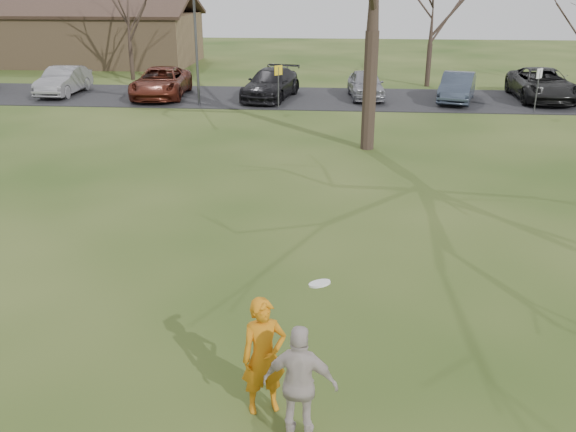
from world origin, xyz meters
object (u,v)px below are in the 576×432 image
object	(u,v)px
car_3	(271,84)
lamp_post	(195,22)
car_1	(63,81)
building	(58,36)
car_6	(542,84)
player_defender	(264,356)
car_5	(457,87)
car_4	(366,84)
catching_play	(300,384)
car_2	(161,82)

from	to	relation	value
car_3	lamp_post	world-z (taller)	lamp_post
car_1	lamp_post	world-z (taller)	lamp_post
car_3	car_1	bearing A→B (deg)	-170.68
lamp_post	building	bearing A→B (deg)	132.09
car_6	building	xyz separation A→B (m)	(-31.26, 12.60, 1.10)
player_defender	car_5	xyz separation A→B (m)	(6.87, 24.56, -0.14)
car_1	lamp_post	distance (m)	8.85
car_1	car_5	distance (m)	20.77
car_4	car_6	bearing A→B (deg)	-3.48
player_defender	car_3	distance (m)	24.69
car_1	catching_play	bearing A→B (deg)	-60.63
car_6	lamp_post	size ratio (longest dim) A/B	0.91
car_3	lamp_post	xyz separation A→B (m)	(-3.35, -2.11, 3.18)
player_defender	car_2	size ratio (longest dim) A/B	0.33
car_2	lamp_post	world-z (taller)	lamp_post
car_2	building	xyz separation A→B (m)	(-11.54, 13.45, 1.13)
catching_play	building	bearing A→B (deg)	118.04
building	player_defender	bearing A→B (deg)	-62.21
catching_play	lamp_post	distance (m)	24.19
car_6	lamp_post	bearing A→B (deg)	-169.08
car_6	player_defender	bearing A→B (deg)	-112.59
car_6	lamp_post	xyz separation A→B (m)	(-17.26, -2.90, 3.14)
car_2	catching_play	bearing A→B (deg)	-74.42
car_2	catching_play	xyz separation A→B (m)	(9.01, -25.13, 0.14)
car_1	car_6	bearing A→B (deg)	1.01
car_6	catching_play	bearing A→B (deg)	-111.01
car_3	car_4	distance (m)	4.94
car_2	car_5	bearing A→B (deg)	-3.88
player_defender	car_6	distance (m)	27.73
car_2	lamp_post	bearing A→B (deg)	-43.91
building	lamp_post	size ratio (longest dim) A/B	3.29
car_4	catching_play	distance (m)	25.78
car_1	car_4	xyz separation A→B (m)	(16.18, 0.30, -0.02)
lamp_post	car_2	bearing A→B (deg)	140.24
catching_play	building	xyz separation A→B (m)	(-20.55, 38.58, 0.99)
car_1	car_2	world-z (taller)	car_2
player_defender	lamp_post	size ratio (longest dim) A/B	0.29
building	car_1	bearing A→B (deg)	-65.17
car_3	catching_play	world-z (taller)	catching_play
car_3	catching_play	bearing A→B (deg)	-72.23
catching_play	building	size ratio (longest dim) A/B	0.12
car_5	lamp_post	bearing A→B (deg)	-155.55
car_4	car_5	bearing A→B (deg)	-11.62
car_3	catching_play	size ratio (longest dim) A/B	2.17
car_3	car_4	bearing A→B (deg)	16.73
player_defender	car_5	world-z (taller)	player_defender
car_1	catching_play	xyz separation A→B (m)	(14.47, -25.43, 0.17)
player_defender	car_5	bearing A→B (deg)	53.40
player_defender	catching_play	bearing A→B (deg)	-69.99
lamp_post	car_5	bearing A→B (deg)	9.36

